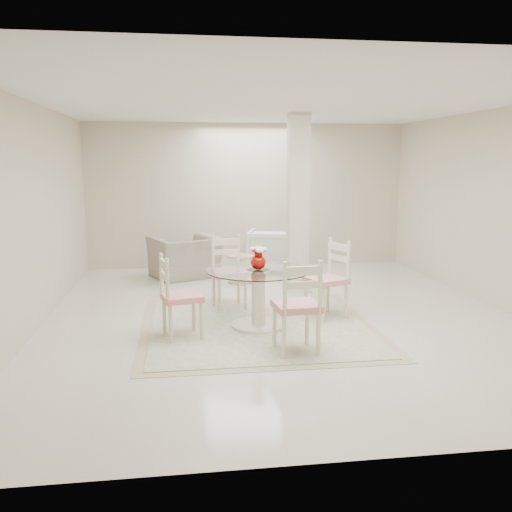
{
  "coord_description": "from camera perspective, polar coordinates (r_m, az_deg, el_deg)",
  "views": [
    {
      "loc": [
        -1.26,
        -6.74,
        2.0
      ],
      "look_at": [
        -0.36,
        -0.26,
        0.85
      ],
      "focal_mm": 38.0,
      "sensor_mm": 36.0,
      "label": 1
    }
  ],
  "objects": [
    {
      "name": "dining_chair_west",
      "position": [
        6.16,
        -8.44,
        -3.63
      ],
      "size": [
        0.51,
        0.51,
        1.07
      ],
      "rotation": [
        0.0,
        0.0,
        1.79
      ],
      "color": "beige",
      "rests_on": "ground"
    },
    {
      "name": "dining_chair_south",
      "position": [
        5.6,
        4.49,
        -4.61
      ],
      "size": [
        0.49,
        0.49,
        1.12
      ],
      "rotation": [
        0.0,
        0.0,
        3.23
      ],
      "color": "#F4EEC9",
      "rests_on": "ground"
    },
    {
      "name": "room_shell",
      "position": [
        6.86,
        2.7,
        8.76
      ],
      "size": [
        6.02,
        7.02,
        2.71
      ],
      "color": "beige",
      "rests_on": "ground"
    },
    {
      "name": "armchair_white",
      "position": [
        9.82,
        1.72,
        0.56
      ],
      "size": [
        1.04,
        1.05,
        0.79
      ],
      "primitive_type": "imported",
      "rotation": [
        0.0,
        0.0,
        2.88
      ],
      "color": "silver",
      "rests_on": "ground"
    },
    {
      "name": "dining_chair_north",
      "position": [
        7.42,
        -2.98,
        -1.1
      ],
      "size": [
        0.5,
        0.5,
        1.09
      ],
      "rotation": [
        0.0,
        0.0,
        0.15
      ],
      "color": "beige",
      "rests_on": "ground"
    },
    {
      "name": "dining_table",
      "position": [
        6.55,
        0.24,
        -4.47
      ],
      "size": [
        1.25,
        1.25,
        0.72
      ],
      "rotation": [
        0.0,
        0.0,
        0.29
      ],
      "color": "#F8EBCC",
      "rests_on": "ground"
    },
    {
      "name": "side_table",
      "position": [
        9.01,
        -1.61,
        -1.47
      ],
      "size": [
        0.44,
        0.44,
        0.46
      ],
      "color": "tan",
      "rests_on": "ground"
    },
    {
      "name": "red_vase",
      "position": [
        6.44,
        0.28,
        -0.18
      ],
      "size": [
        0.21,
        0.2,
        0.28
      ],
      "color": "#A60B05",
      "rests_on": "dining_table"
    },
    {
      "name": "area_rug",
      "position": [
        6.64,
        0.24,
        -7.47
      ],
      "size": [
        2.82,
        2.82,
        0.02
      ],
      "color": "tan",
      "rests_on": "ground"
    },
    {
      "name": "recliner_taupe",
      "position": [
        9.47,
        -7.44,
        -0.12
      ],
      "size": [
        1.38,
        1.31,
        0.71
      ],
      "primitive_type": "imported",
      "rotation": [
        0.0,
        0.0,
        3.56
      ],
      "color": "#A09184",
      "rests_on": "ground"
    },
    {
      "name": "column",
      "position": [
        8.25,
        4.43,
        5.43
      ],
      "size": [
        0.3,
        0.3,
        2.7
      ],
      "primitive_type": "cube",
      "color": "beige",
      "rests_on": "ground"
    },
    {
      "name": "ground",
      "position": [
        7.14,
        2.57,
        -6.3
      ],
      "size": [
        7.0,
        7.0,
        0.0
      ],
      "primitive_type": "plane",
      "color": "white",
      "rests_on": "ground"
    },
    {
      "name": "dining_chair_east",
      "position": [
        6.98,
        7.86,
        -1.79
      ],
      "size": [
        0.59,
        0.59,
        1.12
      ],
      "rotation": [
        0.0,
        0.0,
        -1.17
      ],
      "color": "#EFE4C4",
      "rests_on": "ground"
    }
  ]
}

